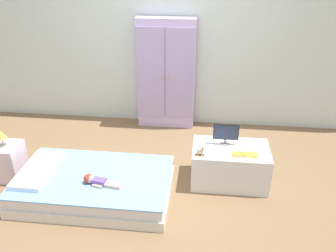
% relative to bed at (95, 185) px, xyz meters
% --- Properties ---
extents(ground_plane, '(10.00, 10.00, 0.02)m').
position_rel_bed_xyz_m(ground_plane, '(0.55, 0.28, -0.13)').
color(ground_plane, brown).
extents(back_wall, '(6.40, 0.05, 2.70)m').
position_rel_bed_xyz_m(back_wall, '(0.55, 1.86, 1.23)').
color(back_wall, silver).
rests_on(back_wall, ground_plane).
extents(bed, '(1.58, 0.95, 0.24)m').
position_rel_bed_xyz_m(bed, '(0.00, 0.00, 0.00)').
color(bed, silver).
rests_on(bed, ground_plane).
extents(pillow, '(0.32, 0.68, 0.05)m').
position_rel_bed_xyz_m(pillow, '(-0.59, 0.00, 0.15)').
color(pillow, silver).
rests_on(pillow, bed).
extents(doll, '(0.39, 0.15, 0.10)m').
position_rel_bed_xyz_m(doll, '(0.06, -0.13, 0.16)').
color(doll, '#6B4CB2').
rests_on(doll, bed).
extents(nightstand, '(0.31, 0.31, 0.41)m').
position_rel_bed_xyz_m(nightstand, '(-1.05, 0.20, 0.09)').
color(nightstand, silver).
rests_on(nightstand, ground_plane).
extents(table_lamp, '(0.11, 0.11, 0.18)m').
position_rel_bed_xyz_m(table_lamp, '(-1.05, 0.20, 0.42)').
color(table_lamp, '#B7B2AD').
rests_on(table_lamp, nightstand).
extents(wardrobe, '(0.79, 0.24, 1.53)m').
position_rel_bed_xyz_m(wardrobe, '(0.55, 1.70, 0.64)').
color(wardrobe, silver).
rests_on(wardrobe, ground_plane).
extents(tv_stand, '(0.81, 0.51, 0.42)m').
position_rel_bed_xyz_m(tv_stand, '(1.40, 0.40, 0.09)').
color(tv_stand, silver).
rests_on(tv_stand, ground_plane).
extents(tv_monitor, '(0.27, 0.10, 0.24)m').
position_rel_bed_xyz_m(tv_monitor, '(1.34, 0.49, 0.44)').
color(tv_monitor, '#99999E').
rests_on(tv_monitor, tv_stand).
extents(rocking_horse_toy, '(0.10, 0.04, 0.12)m').
position_rel_bed_xyz_m(rocking_horse_toy, '(1.08, 0.23, 0.36)').
color(rocking_horse_toy, '#8E6642').
rests_on(rocking_horse_toy, tv_stand).
extents(book_orange, '(0.12, 0.09, 0.01)m').
position_rel_bed_xyz_m(book_orange, '(1.46, 0.29, 0.31)').
color(book_orange, orange).
rests_on(book_orange, tv_stand).
extents(book_yellow, '(0.13, 0.09, 0.02)m').
position_rel_bed_xyz_m(book_yellow, '(1.59, 0.29, 0.31)').
color(book_yellow, gold).
rests_on(book_yellow, tv_stand).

